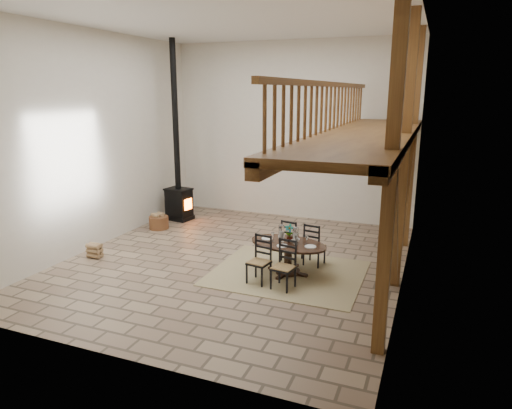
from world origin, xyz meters
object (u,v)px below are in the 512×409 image
at_px(log_basket, 159,222).
at_px(log_stack, 95,250).
at_px(dining_table, 288,255).
at_px(wood_stove, 178,182).

height_order(log_basket, log_stack, log_basket).
bearing_deg(dining_table, log_basket, 167.39).
xyz_separation_m(dining_table, wood_stove, (-4.17, 2.72, 0.72)).
relative_size(dining_table, log_basket, 3.70).
distance_m(wood_stove, log_stack, 3.55).
xyz_separation_m(log_basket, log_stack, (-0.10, -2.41, -0.02)).
height_order(dining_table, log_basket, dining_table).
relative_size(wood_stove, log_stack, 15.25).
height_order(wood_stove, log_stack, wood_stove).
distance_m(dining_table, log_basket, 4.54).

